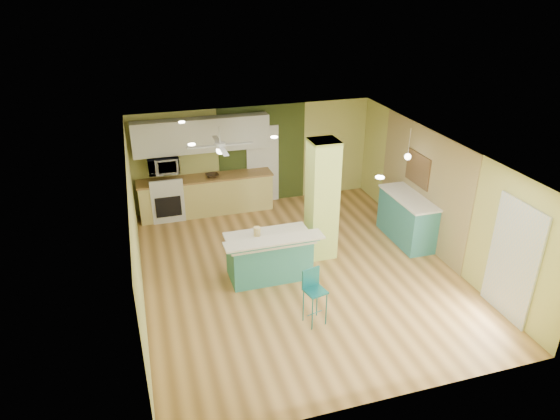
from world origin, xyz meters
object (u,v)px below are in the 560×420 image
(side_counter, at_px, (408,218))
(fruit_bowl, at_px, (212,176))
(peninsula, at_px, (269,256))
(bar_stool, at_px, (313,288))
(canister, at_px, (257,232))

(side_counter, height_order, fruit_bowl, side_counter)
(peninsula, bearing_deg, bar_stool, -78.57)
(bar_stool, distance_m, side_counter, 3.65)
(side_counter, distance_m, canister, 3.55)
(peninsula, xyz_separation_m, side_counter, (3.30, 0.57, 0.07))
(peninsula, relative_size, side_counter, 1.15)
(canister, bearing_deg, fruit_bowl, 96.31)
(peninsula, xyz_separation_m, canister, (-0.20, 0.13, 0.49))
(fruit_bowl, distance_m, canister, 3.05)
(fruit_bowl, relative_size, canister, 1.78)
(peninsula, relative_size, bar_stool, 1.86)
(peninsula, distance_m, bar_stool, 1.59)
(fruit_bowl, bearing_deg, peninsula, -80.32)
(side_counter, bearing_deg, bar_stool, -144.65)
(canister, bearing_deg, side_counter, 7.12)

